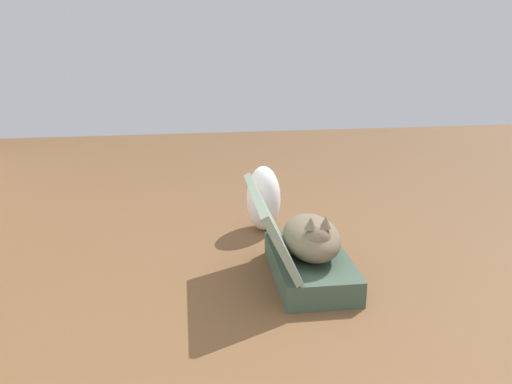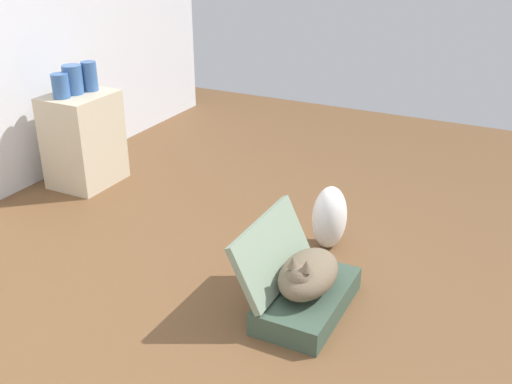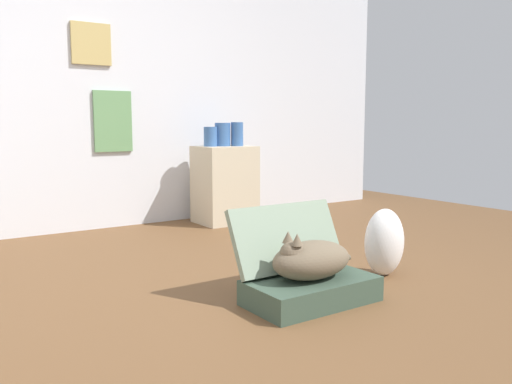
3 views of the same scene
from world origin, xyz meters
TOP-DOWN VIEW (x-y plane):
  - ground_plane at (0.00, 0.00)m, footprint 7.68×7.68m
  - wall_back at (0.00, 2.26)m, footprint 6.40×0.15m
  - suitcase_base at (0.33, -0.27)m, footprint 0.65×0.36m
  - suitcase_lid at (0.33, -0.07)m, footprint 0.65×0.19m
  - cat at (0.32, -0.27)m, footprint 0.52×0.27m
  - plastic_bag_white at (1.00, -0.13)m, footprint 0.26×0.20m
  - side_table at (1.10, 1.85)m, footprint 0.49×0.41m
  - vase_tall at (0.98, 1.88)m, footprint 0.12×0.12m
  - vase_short at (1.22, 1.83)m, footprint 0.11×0.11m
  - vase_round at (1.10, 1.88)m, footprint 0.14×0.14m

SIDE VIEW (x-z plane):
  - ground_plane at x=0.00m, z-range 0.00..0.00m
  - suitcase_base at x=0.33m, z-range 0.00..0.13m
  - plastic_bag_white at x=1.00m, z-range 0.00..0.40m
  - cat at x=0.32m, z-range 0.10..0.35m
  - suitcase_lid at x=0.33m, z-range 0.13..0.47m
  - side_table at x=1.10m, z-range 0.00..0.69m
  - vase_tall at x=0.98m, z-range 0.69..0.86m
  - vase_round at x=1.10m, z-range 0.69..0.89m
  - vase_short at x=1.22m, z-range 0.69..0.90m
  - wall_back at x=0.00m, z-range 0.00..2.60m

